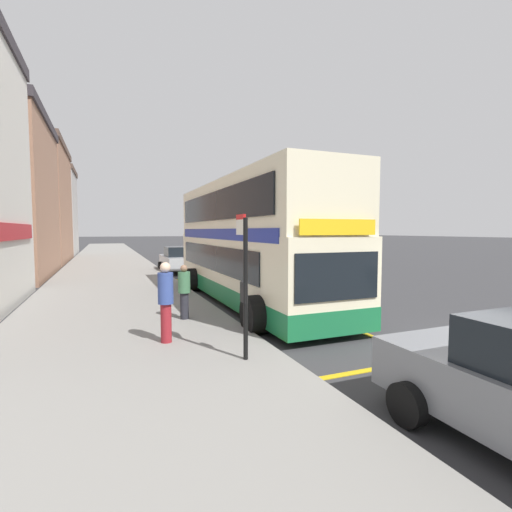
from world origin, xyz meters
The scene contains 10 objects.
ground_plane centered at (0.00, 32.00, 0.00)m, with size 260.00×260.00×0.00m, color #333335.
pavement_near centered at (-7.00, 32.00, 0.07)m, with size 6.00×76.00×0.14m, color gray.
double_decker_bus centered at (-2.46, 7.37, 2.07)m, with size 3.26×11.39×4.40m.
bus_bay_markings centered at (-2.57, 7.34, 0.01)m, with size 2.86×14.44×0.01m.
bus_stop_sign centered at (-4.85, 1.36, 1.78)m, with size 0.09×0.51×2.82m.
terrace_annex centered at (-15.60, 39.67, 4.64)m, with size 11.02×7.74×10.16m.
parked_car_silver_across centered at (-3.07, 18.05, 0.80)m, with size 2.09×4.20×1.62m.
parked_car_teal_kerbside centered at (4.58, 39.10, 0.80)m, with size 2.09×4.20×1.62m.
pedestrian_waiting_near_sign centered at (-6.11, 2.99, 1.13)m, with size 0.34×0.34×1.80m.
pedestrian_further_back centered at (-5.29, 5.03, 0.97)m, with size 0.34×0.34×1.54m.
Camera 1 is at (-7.33, -5.29, 2.65)m, focal length 25.88 mm.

